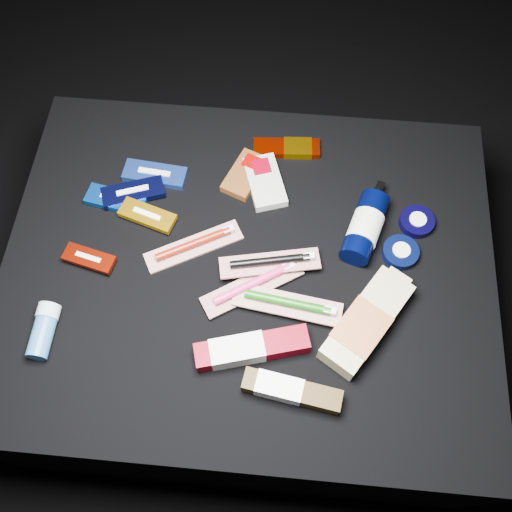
# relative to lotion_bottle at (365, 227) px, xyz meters

# --- Properties ---
(ground) EXTENTS (3.00, 3.00, 0.00)m
(ground) POSITION_rel_lotion_bottle_xyz_m (-0.23, -0.09, -0.43)
(ground) COLOR black
(ground) RESTS_ON ground
(cloth_table) EXTENTS (0.98, 0.78, 0.40)m
(cloth_table) POSITION_rel_lotion_bottle_xyz_m (-0.23, -0.09, -0.23)
(cloth_table) COLOR black
(cloth_table) RESTS_ON ground
(luna_bar_0) EXTENTS (0.14, 0.06, 0.02)m
(luna_bar_0) POSITION_rel_lotion_bottle_xyz_m (-0.45, 0.10, -0.02)
(luna_bar_0) COLOR #244AB4
(luna_bar_0) RESTS_ON cloth_table
(luna_bar_1) EXTENTS (0.13, 0.07, 0.02)m
(luna_bar_1) POSITION_rel_lotion_bottle_xyz_m (-0.52, 0.03, -0.02)
(luna_bar_1) COLOR #0A46AC
(luna_bar_1) RESTS_ON cloth_table
(luna_bar_2) EXTENTS (0.14, 0.09, 0.02)m
(luna_bar_2) POSITION_rel_lotion_bottle_xyz_m (-0.48, 0.05, -0.02)
(luna_bar_2) COLOR black
(luna_bar_2) RESTS_ON cloth_table
(luna_bar_3) EXTENTS (0.12, 0.08, 0.02)m
(luna_bar_3) POSITION_rel_lotion_bottle_xyz_m (-0.44, -0.00, -0.02)
(luna_bar_3) COLOR #D5970C
(luna_bar_3) RESTS_ON cloth_table
(luna_bar_4) EXTENTS (0.11, 0.06, 0.01)m
(luna_bar_4) POSITION_rel_lotion_bottle_xyz_m (-0.54, -0.11, -0.01)
(luna_bar_4) COLOR maroon
(luna_bar_4) RESTS_ON cloth_table
(clif_bar_0) EXTENTS (0.10, 0.13, 0.02)m
(clif_bar_0) POSITION_rel_lotion_bottle_xyz_m (-0.25, 0.12, -0.02)
(clif_bar_0) COLOR #582F11
(clif_bar_0) RESTS_ON cloth_table
(clif_bar_1) EXTENTS (0.11, 0.14, 0.02)m
(clif_bar_1) POSITION_rel_lotion_bottle_xyz_m (-0.21, 0.11, -0.02)
(clif_bar_1) COLOR #B9B9B1
(clif_bar_1) RESTS_ON cloth_table
(power_bar) EXTENTS (0.15, 0.05, 0.02)m
(power_bar) POSITION_rel_lotion_bottle_xyz_m (-0.16, 0.20, -0.02)
(power_bar) COLOR #6F0F00
(power_bar) RESTS_ON cloth_table
(lotion_bottle) EXTENTS (0.10, 0.19, 0.06)m
(lotion_bottle) POSITION_rel_lotion_bottle_xyz_m (0.00, 0.00, 0.00)
(lotion_bottle) COLOR black
(lotion_bottle) RESTS_ON cloth_table
(cream_tin_upper) EXTENTS (0.07, 0.07, 0.02)m
(cream_tin_upper) POSITION_rel_lotion_bottle_xyz_m (0.11, 0.03, -0.02)
(cream_tin_upper) COLOR black
(cream_tin_upper) RESTS_ON cloth_table
(cream_tin_lower) EXTENTS (0.07, 0.07, 0.02)m
(cream_tin_lower) POSITION_rel_lotion_bottle_xyz_m (0.07, -0.04, -0.02)
(cream_tin_lower) COLOR black
(cream_tin_lower) RESTS_ON cloth_table
(bodywash_bottle) EXTENTS (0.18, 0.22, 0.05)m
(bodywash_bottle) POSITION_rel_lotion_bottle_xyz_m (0.00, -0.20, -0.01)
(bodywash_bottle) COLOR tan
(bodywash_bottle) RESTS_ON cloth_table
(deodorant_stick) EXTENTS (0.04, 0.10, 0.04)m
(deodorant_stick) POSITION_rel_lotion_bottle_xyz_m (-0.59, -0.27, -0.01)
(deodorant_stick) COLOR #2C6394
(deodorant_stick) RESTS_ON cloth_table
(toothbrush_pack_0) EXTENTS (0.20, 0.14, 0.02)m
(toothbrush_pack_0) POSITION_rel_lotion_bottle_xyz_m (-0.34, -0.06, -0.02)
(toothbrush_pack_0) COLOR silver
(toothbrush_pack_0) RESTS_ON cloth_table
(toothbrush_pack_1) EXTENTS (0.20, 0.15, 0.02)m
(toothbrush_pack_1) POSITION_rel_lotion_bottle_xyz_m (-0.21, -0.14, -0.01)
(toothbrush_pack_1) COLOR #B5AFA8
(toothbrush_pack_1) RESTS_ON cloth_table
(toothbrush_pack_2) EXTENTS (0.21, 0.08, 0.02)m
(toothbrush_pack_2) POSITION_rel_lotion_bottle_xyz_m (-0.14, -0.17, -0.01)
(toothbrush_pack_2) COLOR silver
(toothbrush_pack_2) RESTS_ON cloth_table
(toothbrush_pack_3) EXTENTS (0.20, 0.08, 0.02)m
(toothbrush_pack_3) POSITION_rel_lotion_bottle_xyz_m (-0.18, -0.09, -0.00)
(toothbrush_pack_3) COLOR #B7AFAB
(toothbrush_pack_3) RESTS_ON cloth_table
(toothpaste_carton_red) EXTENTS (0.21, 0.10, 0.04)m
(toothpaste_carton_red) POSITION_rel_lotion_bottle_xyz_m (-0.21, -0.27, -0.01)
(toothpaste_carton_red) COLOR #6C000E
(toothpaste_carton_red) RESTS_ON cloth_table
(toothpaste_carton_green) EXTENTS (0.18, 0.07, 0.03)m
(toothpaste_carton_green) POSITION_rel_lotion_bottle_xyz_m (-0.13, -0.34, -0.01)
(toothpaste_carton_green) COLOR #33240B
(toothpaste_carton_green) RESTS_ON cloth_table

